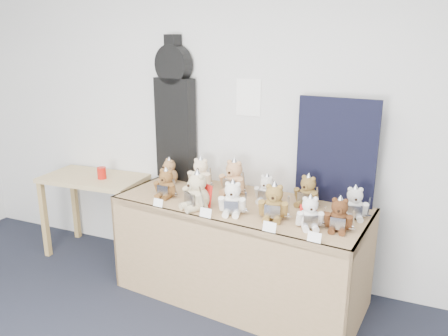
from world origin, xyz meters
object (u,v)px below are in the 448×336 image
at_px(teddy_front_far_left, 166,184).
at_px(teddy_back_centre_left, 234,178).
at_px(teddy_front_centre, 233,199).
at_px(teddy_front_far_right, 310,214).
at_px(teddy_back_left, 201,174).
at_px(guitar_case, 175,111).
at_px(teddy_back_centre_right, 267,190).
at_px(teddy_front_end, 339,216).
at_px(teddy_front_right, 274,203).
at_px(side_table, 94,189).
at_px(teddy_front_left, 197,192).
at_px(teddy_back_right, 307,192).
at_px(teddy_back_far_left, 169,172).
at_px(red_cup, 102,173).
at_px(display_table, 235,227).
at_px(teddy_back_end, 354,204).

xyz_separation_m(teddy_front_far_left, teddy_back_centre_left, (0.46, 0.29, 0.02)).
relative_size(teddy_front_centre, teddy_back_centre_left, 0.87).
height_order(teddy_front_far_right, teddy_back_left, teddy_back_left).
height_order(guitar_case, teddy_back_centre_right, guitar_case).
distance_m(teddy_back_left, teddy_back_centre_right, 0.63).
height_order(teddy_front_far_left, teddy_front_end, teddy_front_far_left).
height_order(teddy_front_right, teddy_back_centre_right, teddy_front_right).
distance_m(side_table, teddy_front_left, 1.36).
distance_m(teddy_back_right, teddy_back_far_left, 1.23).
distance_m(teddy_back_centre_left, teddy_back_far_left, 0.62).
relative_size(teddy_front_left, teddy_front_centre, 1.16).
xyz_separation_m(side_table, guitar_case, (0.77, 0.22, 0.76)).
bearing_deg(red_cup, teddy_front_centre, -13.82).
relative_size(teddy_front_centre, teddy_back_far_left, 1.11).
bearing_deg(teddy_front_end, side_table, 168.52).
xyz_separation_m(guitar_case, teddy_back_right, (1.24, -0.23, -0.50)).
distance_m(red_cup, teddy_back_right, 1.89).
height_order(teddy_front_centre, teddy_back_centre_right, teddy_front_centre).
bearing_deg(teddy_front_far_left, teddy_front_far_right, -7.10).
bearing_deg(teddy_back_centre_left, red_cup, -167.81).
xyz_separation_m(display_table, teddy_back_right, (0.49, 0.22, 0.28)).
bearing_deg(side_table, teddy_back_centre_left, -1.32).
xyz_separation_m(side_table, teddy_front_far_right, (2.12, -0.40, 0.25)).
bearing_deg(teddy_back_end, red_cup, 163.71).
bearing_deg(teddy_back_left, teddy_front_centre, -47.73).
bearing_deg(teddy_front_far_left, teddy_front_centre, -11.20).
xyz_separation_m(guitar_case, teddy_front_end, (1.53, -0.59, -0.51)).
distance_m(side_table, red_cup, 0.22).
relative_size(teddy_front_left, teddy_back_end, 1.23).
bearing_deg(teddy_front_end, teddy_front_far_right, -172.61).
height_order(side_table, teddy_back_centre_right, teddy_back_centre_right).
relative_size(teddy_back_left, teddy_back_centre_right, 1.17).
xyz_separation_m(teddy_back_left, teddy_back_right, (0.93, -0.08, -0.01)).
xyz_separation_m(side_table, teddy_front_far_left, (0.94, -0.25, 0.25)).
height_order(display_table, teddy_back_right, teddy_back_right).
distance_m(teddy_front_left, teddy_front_centre, 0.28).
bearing_deg(teddy_back_right, teddy_front_far_right, -59.14).
relative_size(teddy_back_centre_left, teddy_back_far_left, 1.28).
bearing_deg(teddy_front_left, teddy_front_far_left, -170.71).
bearing_deg(side_table, teddy_front_left, -19.58).
height_order(display_table, red_cup, red_cup).
distance_m(teddy_front_centre, teddy_front_right, 0.30).
relative_size(display_table, red_cup, 18.65).
bearing_deg(teddy_back_left, teddy_back_right, -9.13).
height_order(red_cup, teddy_front_centre, teddy_front_centre).
bearing_deg(teddy_front_far_left, teddy_back_end, 5.59).
relative_size(teddy_front_centre, teddy_back_end, 1.06).
distance_m(side_table, teddy_back_centre_left, 1.42).
bearing_deg(teddy_back_end, teddy_back_far_left, 159.62).
height_order(teddy_front_far_left, teddy_front_far_right, teddy_front_far_left).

